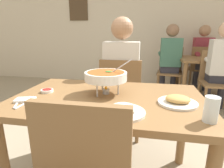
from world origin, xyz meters
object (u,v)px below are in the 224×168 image
Objects in this scene: rice_plate at (123,110)px; chair_bg_left at (200,66)px; drink_glass at (211,111)px; patron_bg_right at (221,62)px; patron_bg_left at (203,54)px; dining_table_main at (108,111)px; sauce_dish at (47,91)px; chair_diner_main at (121,94)px; patron_bg_middle at (170,56)px; curry_bowl at (106,76)px; chair_bg_middle at (170,68)px; appetizer_plate at (178,101)px; dining_table_far at (208,65)px; chair_bg_right at (216,77)px; diner_main at (122,73)px.

chair_bg_left is (1.20, 3.01, -0.24)m from rice_plate.
drink_glass is 2.12m from patron_bg_right.
dining_table_main is at bearing -115.88° from patron_bg_left.
patron_bg_right reaches higher than sauce_dish.
chair_diner_main is 0.99m from rice_plate.
patron_bg_middle reaches higher than sauce_dish.
curry_bowl reaches higher than dining_table_main.
chair_bg_left is 0.71m from chair_bg_middle.
dining_table_main is 0.25m from curry_bowl.
appetizer_plate is 2.67× the size of sauce_dish.
chair_bg_middle is at bearing 87.03° from drink_glass.
appetizer_plate is 0.24× the size of dining_table_far.
curry_bowl is 0.50m from appetizer_plate.
patron_bg_middle is (0.54, 2.57, -0.00)m from rice_plate.
chair_bg_middle is at bearing 131.30° from chair_bg_right.
patron_bg_right is (-0.01, -0.57, 0.15)m from dining_table_far.
drink_glass reaches higher than dining_table_main.
sauce_dish is 0.07× the size of patron_bg_right.
chair_bg_right is 0.69× the size of patron_bg_left.
curry_bowl is (-0.03, -0.64, 0.35)m from chair_diner_main.
patron_bg_left reaches higher than chair_bg_left.
drink_glass reaches higher than rice_plate.
chair_bg_left is at bearing 33.68° from patron_bg_middle.
sauce_dish is (-0.92, 0.07, -0.01)m from appetizer_plate.
dining_table_main is at bearing -90.00° from chair_diner_main.
diner_main reaches higher than chair_bg_right.
patron_bg_right reaches higher than dining_table_main.
appetizer_plate reaches higher than sauce_dish.
drink_glass is (0.12, -0.22, 0.04)m from appetizer_plate.
appetizer_plate is 0.18× the size of patron_bg_middle.
chair_diner_main is at bearing 98.24° from rice_plate.
chair_bg_right is 0.24m from patron_bg_right.
patron_bg_left is at bearing 63.15° from curry_bowl.
rice_plate is 2.82m from dining_table_far.
rice_plate reaches higher than sauce_dish.
appetizer_plate is at bearing 32.72° from rice_plate.
chair_bg_left is 0.69× the size of patron_bg_left.
patron_bg_right reaches higher than chair_diner_main.
patron_bg_middle is at bearing 177.49° from dining_table_far.
curry_bowl reaches higher than chair_diner_main.
rice_plate is 0.27× the size of chair_bg_left.
chair_bg_right is (0.72, 2.01, -0.28)m from drink_glass.
appetizer_plate is (0.45, -0.79, 0.00)m from diner_main.
rice_plate is at bearing -121.06° from patron_bg_right.
rice_plate is at bearing -120.08° from chair_bg_right.
sauce_dish is at bearing -116.23° from chair_bg_middle.
chair_bg_middle is at bearing 72.12° from patron_bg_middle.
patron_bg_right reaches higher than appetizer_plate.
dining_table_far is (1.34, 1.56, -0.15)m from diner_main.
curry_bowl reaches higher than drink_glass.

